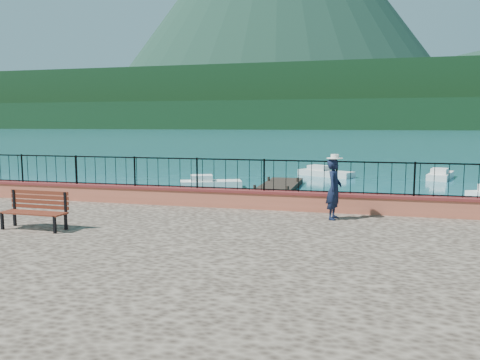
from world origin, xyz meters
The scene contains 14 objects.
ground centered at (0.00, 0.00, 0.00)m, with size 2000.00×2000.00×0.00m, color #19596B.
parapet centered at (0.00, 3.70, 1.49)m, with size 28.00×0.46×0.58m, color #C26046.
railing centered at (0.00, 3.70, 2.25)m, with size 27.00×0.05×0.95m, color black.
dock centered at (-2.00, 12.00, 0.15)m, with size 2.00×16.00×0.30m, color #2D231C.
far_forest centered at (0.00, 300.00, 9.00)m, with size 900.00×60.00×18.00m, color black.
foothills centered at (0.00, 360.00, 22.00)m, with size 900.00×120.00×44.00m, color black.
park_bench centered at (-5.33, -0.51, 1.49)m, with size 1.73×0.62×0.95m.
person centered at (1.89, 2.64, 2.05)m, with size 0.62×0.41×1.69m, color black.
hat centered at (1.89, 2.64, 2.95)m, with size 0.44×0.44×0.12m, color silver.
boat_0 centered at (-4.88, 7.73, 0.40)m, with size 4.35×1.30×0.80m, color silver.
boat_1 centered at (1.14, 9.17, 0.40)m, with size 3.98×1.30×0.80m, color silver.
boat_3 centered at (-6.10, 16.19, 0.40)m, with size 3.67×1.30×0.80m, color white.
boat_4 centered at (0.20, 24.09, 0.40)m, with size 4.11×1.30×0.80m, color silver.
boat_5 centered at (8.10, 24.60, 0.40)m, with size 3.95×1.30×0.80m, color silver.
Camera 1 is at (2.55, -10.43, 3.86)m, focal length 35.00 mm.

